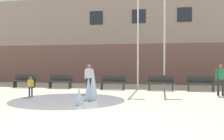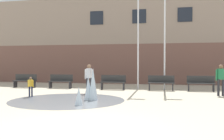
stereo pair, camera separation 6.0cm
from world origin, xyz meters
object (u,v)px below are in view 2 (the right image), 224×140
at_px(park_bench_near_trashcan, 201,83).
at_px(park_bench_center, 113,82).
at_px(adult_in_red, 89,76).
at_px(flagpole_left, 139,22).
at_px(park_bench_under_left_flagpole, 61,81).
at_px(park_bench_left_of_flagpoles, 25,81).
at_px(park_bench_under_right_flagpole, 161,83).
at_px(child_in_fountain, 31,85).
at_px(adult_watching, 221,77).
at_px(flagpole_right, 165,24).

bearing_deg(park_bench_near_trashcan, park_bench_center, -178.70).
distance_m(adult_in_red, flagpole_left, 5.02).
bearing_deg(park_bench_under_left_flagpole, park_bench_left_of_flagpoles, -179.43).
xyz_separation_m(park_bench_under_right_flagpole, child_in_fountain, (-6.17, -4.54, 0.10)).
bearing_deg(park_bench_left_of_flagpoles, park_bench_near_trashcan, 0.25).
relative_size(park_bench_near_trashcan, child_in_fountain, 1.62).
bearing_deg(park_bench_under_right_flagpole, park_bench_near_trashcan, 1.60).
height_order(park_bench_under_left_flagpole, adult_watching, adult_watching).
height_order(park_bench_under_left_flagpole, park_bench_under_right_flagpole, same).
xyz_separation_m(park_bench_under_left_flagpole, park_bench_under_right_flagpole, (6.56, -0.04, 0.00)).
xyz_separation_m(park_bench_under_right_flagpole, park_bench_near_trashcan, (2.32, 0.07, 0.00)).
xyz_separation_m(park_bench_center, flagpole_left, (1.55, 0.53, 3.80)).
distance_m(park_bench_under_left_flagpole, park_bench_under_right_flagpole, 6.56).
relative_size(flagpole_left, flagpole_right, 1.05).
bearing_deg(park_bench_left_of_flagpoles, park_bench_under_right_flagpole, -0.09).
bearing_deg(park_bench_near_trashcan, park_bench_under_right_flagpole, -178.40).
bearing_deg(park_bench_under_right_flagpole, flagpole_left, 161.64).
bearing_deg(park_bench_under_left_flagpole, flagpole_left, 4.85).
bearing_deg(park_bench_near_trashcan, child_in_fountain, -151.55).
distance_m(park_bench_under_left_flagpole, flagpole_right, 7.71).
height_order(park_bench_left_of_flagpoles, park_bench_near_trashcan, same).
bearing_deg(park_bench_left_of_flagpoles, child_in_fountain, -56.71).
height_order(park_bench_left_of_flagpoles, park_bench_under_right_flagpole, same).
distance_m(park_bench_center, park_bench_near_trashcan, 5.31).
distance_m(park_bench_center, flagpole_left, 4.14).
height_order(park_bench_center, adult_in_red, adult_in_red).
bearing_deg(park_bench_left_of_flagpoles, adult_in_red, -24.41).
height_order(park_bench_near_trashcan, adult_in_red, adult_in_red).
relative_size(adult_in_red, adult_watching, 1.00).
distance_m(flagpole_left, flagpole_right, 1.67).
xyz_separation_m(park_bench_under_left_flagpole, adult_in_red, (2.72, -2.44, 0.45)).
xyz_separation_m(adult_watching, flagpole_left, (-4.48, 2.54, 3.34)).
height_order(park_bench_under_right_flagpole, child_in_fountain, child_in_fountain).
xyz_separation_m(park_bench_under_right_flagpole, flagpole_left, (-1.43, 0.48, 3.80)).
bearing_deg(park_bench_under_left_flagpole, park_bench_under_right_flagpole, -0.35).
height_order(park_bench_under_right_flagpole, park_bench_near_trashcan, same).
bearing_deg(park_bench_near_trashcan, flagpole_right, 168.89).
bearing_deg(park_bench_under_right_flagpole, adult_in_red, -147.99).
xyz_separation_m(park_bench_under_left_flagpole, park_bench_center, (3.58, -0.10, 0.00)).
xyz_separation_m(park_bench_center, child_in_fountain, (-3.18, -4.48, 0.10)).
xyz_separation_m(park_bench_near_trashcan, child_in_fountain, (-8.49, -4.60, 0.10)).
distance_m(adult_in_red, adult_watching, 6.89).
bearing_deg(park_bench_center, park_bench_under_left_flagpole, 178.47).
relative_size(park_bench_center, adult_watching, 1.01).
distance_m(park_bench_left_of_flagpoles, park_bench_under_left_flagpole, 2.60).
distance_m(park_bench_under_left_flagpole, flagpole_left, 6.40).
xyz_separation_m(adult_in_red, flagpole_right, (4.07, 2.88, 3.16)).
distance_m(park_bench_under_right_flagpole, flagpole_left, 4.09).
bearing_deg(child_in_fountain, park_bench_center, -4.13).
bearing_deg(child_in_fountain, park_bench_left_of_flagpoles, 64.56).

